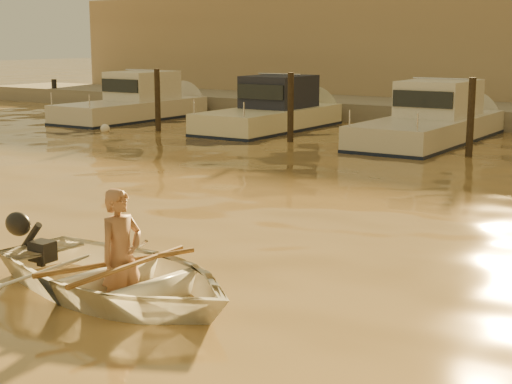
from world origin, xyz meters
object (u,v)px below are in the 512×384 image
Objects in this scene: person at (121,257)px; moored_boat_1 at (269,111)px; dinghy at (116,276)px; moored_boat_2 at (430,120)px; moored_boat_0 at (131,103)px.

person is 17.09m from moored_boat_1.
moored_boat_1 reaches higher than dinghy.
moored_boat_1 is 0.87× the size of moored_boat_2.
person is at bearing -48.44° from moored_boat_0.
moored_boat_0 is at bearing 49.09° from person.
dinghy is 17.04m from moored_boat_1.
moored_boat_0 is at bearing 180.00° from moored_boat_2.
moored_boat_0 and moored_boat_2 have the same top height.
moored_boat_0 is at bearing 180.00° from moored_boat_1.
person is at bearing -63.70° from moored_boat_1.
dinghy is at bearing -82.66° from moored_boat_2.
moored_boat_0 reaches higher than dinghy.
person is 0.20× the size of moored_boat_2.
dinghy is 0.52× the size of moored_boat_1.
moored_boat_0 is 6.01m from moored_boat_1.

